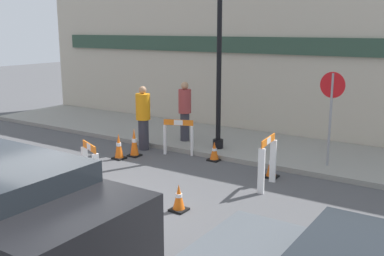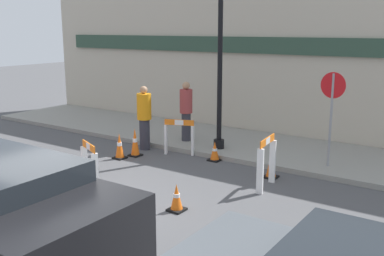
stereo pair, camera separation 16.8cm
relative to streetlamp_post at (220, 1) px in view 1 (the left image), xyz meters
The scene contains 15 objects.
ground_plane 6.48m from the streetlamp_post, 91.18° to the right, with size 60.00×60.00×0.00m, color #4C4C4F.
sidewalk_slab 4.03m from the streetlamp_post, 96.44° to the left, with size 18.00×3.10×0.12m.
storefront_facade 2.84m from the streetlamp_post, 92.37° to the left, with size 18.00×0.22×5.50m.
streetlamp_post is the anchor object (origin of this frame).
stop_sign 3.79m from the streetlamp_post, ahead, with size 0.60×0.10×2.22m.
barricade_0 4.45m from the streetlamp_post, 38.80° to the right, with size 0.23×0.87×1.10m.
barricade_1 3.63m from the streetlamp_post, 135.20° to the right, with size 0.79×0.42×0.95m.
barricade_2 5.26m from the streetlamp_post, 102.83° to the right, with size 0.72×0.41×0.96m.
traffic_cone_0 3.82m from the streetlamp_post, 66.72° to the right, with size 0.30×0.30×0.50m.
traffic_cone_1 4.26m from the streetlamp_post, 137.35° to the right, with size 0.30×0.30×0.75m.
traffic_cone_2 5.55m from the streetlamp_post, 69.90° to the right, with size 0.30×0.30×0.51m.
traffic_cone_3 4.52m from the streetlamp_post, 133.33° to the right, with size 0.30×0.30×0.67m.
traffic_cone_4 4.38m from the streetlamp_post, 28.91° to the right, with size 0.30×0.30×0.59m.
person_worker 3.68m from the streetlamp_post, 155.37° to the right, with size 0.54×0.54×1.77m.
person_pedestrian 3.19m from the streetlamp_post, behind, with size 0.45×0.45×1.71m.
Camera 1 is at (6.02, -5.11, 3.31)m, focal length 42.00 mm.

